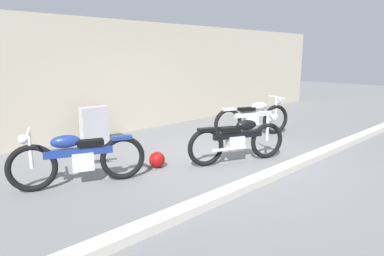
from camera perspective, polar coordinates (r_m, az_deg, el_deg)
The scene contains 8 objects.
ground_plane at distance 6.75m, azimuth 5.11°, elevation -5.20°, with size 40.00×40.00×0.00m, color slate.
building_wall at distance 9.15m, azimuth -11.65°, elevation 8.29°, with size 18.00×0.30×2.86m, color #B2A893.
curb_strip at distance 6.03m, azimuth 14.14°, elevation -7.07°, with size 18.00×0.24×0.12m, color #B7B2A8.
stone_marker at distance 8.03m, azimuth -15.97°, elevation 0.36°, with size 0.62×0.20×0.87m, color #9E9EA3.
helmet at distance 6.24m, azimuth -5.86°, elevation -5.29°, with size 0.29×0.29×0.29m, color maroon.
motorcycle_silver at distance 8.63m, azimuth 10.19°, elevation 1.66°, with size 2.06×0.93×0.97m.
motorcycle_black at distance 6.51m, azimuth 7.76°, elevation -1.92°, with size 1.91×0.93×0.91m.
motorcycle_blue at distance 5.58m, azimuth -18.49°, elevation -4.72°, with size 1.97×0.93×0.93m.
Camera 1 is at (-4.88, -4.21, 2.01)m, focal length 31.96 mm.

